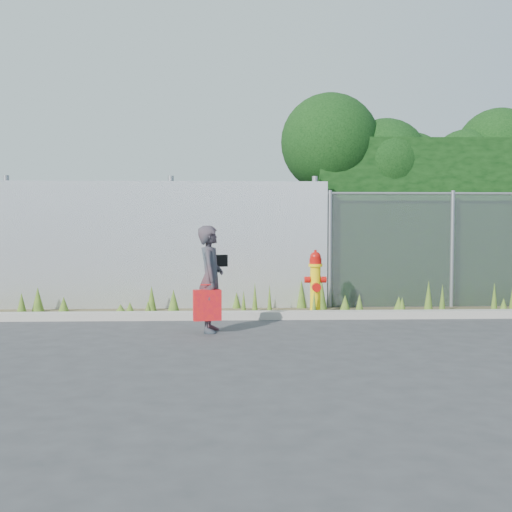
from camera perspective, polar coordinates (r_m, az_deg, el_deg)
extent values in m
plane|color=#343436|center=(8.20, 2.53, -7.51)|extent=(80.00, 80.00, 0.00)
cube|color=#9C978D|center=(9.96, 1.64, -5.28)|extent=(16.00, 0.22, 0.12)
cube|color=#4A412A|center=(10.56, 1.40, -5.11)|extent=(16.00, 1.20, 0.01)
cone|color=#3E621D|center=(10.71, -11.15, -4.57)|extent=(0.15, 0.15, 0.19)
cone|color=#3E621D|center=(11.12, 4.05, -3.47)|extent=(0.17, 0.17, 0.49)
cone|color=#3E621D|center=(11.11, -20.12, -4.01)|extent=(0.17, 0.17, 0.35)
cone|color=#3E621D|center=(10.84, -9.27, -3.82)|extent=(0.17, 0.17, 0.43)
cone|color=#3E621D|center=(10.48, 9.18, -4.31)|extent=(0.16, 0.16, 0.34)
cone|color=#3E621D|center=(11.09, 16.23, -3.64)|extent=(0.11, 0.11, 0.47)
cone|color=#3E621D|center=(10.97, 5.85, -3.48)|extent=(0.19, 0.19, 0.52)
cone|color=#3E621D|center=(11.09, 21.14, -4.25)|extent=(0.18, 0.18, 0.27)
cone|color=#3E621D|center=(11.76, -21.38, -3.21)|extent=(0.12, 0.12, 0.53)
cone|color=#3E621D|center=(10.50, -11.95, -4.75)|extent=(0.23, 0.23, 0.18)
cone|color=#3E621D|center=(10.65, -0.10, -3.73)|extent=(0.10, 0.10, 0.49)
cone|color=#3E621D|center=(10.70, 7.92, -4.27)|extent=(0.20, 0.20, 0.29)
cone|color=#3E621D|center=(10.86, 12.87, -4.30)|extent=(0.13, 0.13, 0.26)
cone|color=#3E621D|center=(10.89, 12.58, -4.26)|extent=(0.20, 0.20, 0.26)
cone|color=#3E621D|center=(10.21, 5.19, -4.25)|extent=(0.09, 0.09, 0.42)
cone|color=#3E621D|center=(11.07, -1.75, -4.02)|extent=(0.14, 0.14, 0.29)
cone|color=#3E621D|center=(10.86, 15.08, -3.58)|extent=(0.16, 0.16, 0.54)
cone|color=#3E621D|center=(11.22, -18.82, -3.75)|extent=(0.21, 0.21, 0.42)
cone|color=#3E621D|center=(10.72, -1.11, -4.07)|extent=(0.09, 0.09, 0.35)
cone|color=#3E621D|center=(11.38, 20.42, -3.49)|extent=(0.11, 0.11, 0.49)
cone|color=#3E621D|center=(10.21, -7.34, -4.23)|extent=(0.23, 0.23, 0.43)
cone|color=#3E621D|center=(11.11, -16.73, -4.20)|extent=(0.18, 0.18, 0.26)
cone|color=#3E621D|center=(10.32, -9.57, -4.67)|extent=(0.14, 0.14, 0.25)
cone|color=#3E621D|center=(10.61, 1.21, -3.83)|extent=(0.09, 0.09, 0.47)
cube|color=silver|center=(11.33, -15.43, 0.90)|extent=(8.50, 0.08, 2.20)
cylinder|color=gray|center=(11.79, -21.23, 1.12)|extent=(0.10, 0.10, 2.30)
cylinder|color=gray|center=(11.20, -7.55, 1.21)|extent=(0.10, 0.10, 2.30)
cylinder|color=gray|center=(11.26, 5.24, 1.23)|extent=(0.10, 0.10, 2.30)
cube|color=gray|center=(12.10, 21.73, 0.44)|extent=(6.50, 0.03, 2.00)
cylinder|color=gray|center=(12.10, 21.82, 5.18)|extent=(6.50, 0.04, 0.04)
cylinder|color=gray|center=(11.18, 6.58, 0.57)|extent=(0.07, 0.07, 2.05)
cylinder|color=gray|center=(11.71, 17.03, 0.57)|extent=(0.07, 0.07, 2.05)
cube|color=black|center=(13.13, 21.18, 2.82)|extent=(7.30, 1.60, 3.00)
sphere|color=black|center=(12.15, 6.59, 9.98)|extent=(1.82, 1.82, 1.82)
sphere|color=black|center=(12.36, 11.40, 8.18)|extent=(1.62, 1.62, 1.62)
sphere|color=black|center=(12.83, 13.63, 7.62)|extent=(1.36, 1.36, 1.36)
sphere|color=black|center=(12.87, 18.10, 7.81)|extent=(1.29, 1.29, 1.29)
sphere|color=black|center=(13.31, 20.77, 8.75)|extent=(1.62, 1.62, 1.62)
cylinder|color=yellow|center=(10.41, 5.28, -5.11)|extent=(0.26, 0.26, 0.06)
cylinder|color=yellow|center=(10.36, 5.29, -3.10)|extent=(0.17, 0.17, 0.79)
cylinder|color=yellow|center=(10.33, 5.30, -0.82)|extent=(0.22, 0.22, 0.05)
cylinder|color=#B20F0A|center=(10.32, 5.31, -0.46)|extent=(0.20, 0.20, 0.09)
sphere|color=#B20F0A|center=(10.32, 5.31, -0.10)|extent=(0.18, 0.18, 0.18)
cylinder|color=#B20F0A|center=(10.32, 5.31, 0.42)|extent=(0.05, 0.05, 0.05)
cylinder|color=#B20F0A|center=(10.33, 4.58, -2.11)|extent=(0.09, 0.10, 0.10)
cylinder|color=#B20F0A|center=(10.36, 6.01, -2.10)|extent=(0.09, 0.10, 0.10)
cylinder|color=#B20F0A|center=(10.23, 5.39, -2.79)|extent=(0.14, 0.11, 0.14)
imported|color=#0D4E58|center=(8.76, -4.06, -2.04)|extent=(0.37, 0.55, 1.45)
cube|color=#AF0A20|center=(8.61, -4.36, -4.37)|extent=(0.37, 0.14, 0.41)
cylinder|color=#AF0A20|center=(8.58, -4.37, -2.56)|extent=(0.18, 0.02, 0.02)
cube|color=black|center=(8.94, -3.28, -0.42)|extent=(0.22, 0.09, 0.16)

